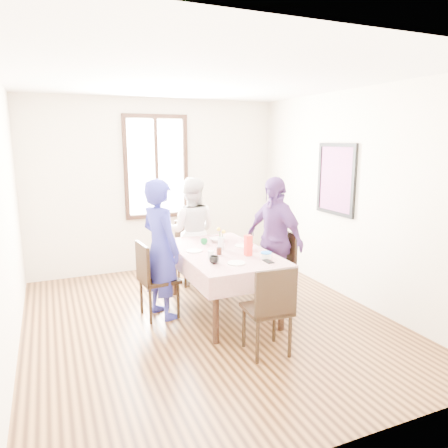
% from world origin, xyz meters
% --- Properties ---
extents(ground, '(4.50, 4.50, 0.00)m').
position_xyz_m(ground, '(0.00, 0.00, 0.00)').
color(ground, black).
rests_on(ground, ground).
extents(back_wall, '(4.00, 0.00, 4.00)m').
position_xyz_m(back_wall, '(0.00, 2.25, 1.35)').
color(back_wall, beige).
rests_on(back_wall, ground).
extents(right_wall, '(0.00, 4.50, 4.50)m').
position_xyz_m(right_wall, '(2.00, 0.00, 1.35)').
color(right_wall, beige).
rests_on(right_wall, ground).
extents(window_frame, '(1.02, 0.06, 1.62)m').
position_xyz_m(window_frame, '(0.00, 2.23, 1.65)').
color(window_frame, black).
rests_on(window_frame, back_wall).
extents(window_pane, '(0.90, 0.02, 1.50)m').
position_xyz_m(window_pane, '(0.00, 2.24, 1.65)').
color(window_pane, white).
rests_on(window_pane, back_wall).
extents(art_poster, '(0.04, 0.76, 0.96)m').
position_xyz_m(art_poster, '(1.98, 0.30, 1.55)').
color(art_poster, red).
rests_on(art_poster, right_wall).
extents(dining_table, '(0.90, 1.62, 0.75)m').
position_xyz_m(dining_table, '(0.28, 0.20, 0.38)').
color(dining_table, black).
rests_on(dining_table, ground).
extents(tablecloth, '(1.02, 1.74, 0.01)m').
position_xyz_m(tablecloth, '(0.28, 0.20, 0.76)').
color(tablecloth, '#530006').
rests_on(tablecloth, dining_table).
extents(chair_left, '(0.46, 0.46, 0.91)m').
position_xyz_m(chair_left, '(-0.47, 0.36, 0.46)').
color(chair_left, black).
rests_on(chair_left, ground).
extents(chair_right, '(0.43, 0.43, 0.91)m').
position_xyz_m(chair_right, '(1.03, 0.25, 0.46)').
color(chair_right, black).
rests_on(chair_right, ground).
extents(chair_far, '(0.43, 0.43, 0.91)m').
position_xyz_m(chair_far, '(0.28, 1.32, 0.46)').
color(chair_far, black).
rests_on(chair_far, ground).
extents(chair_near, '(0.45, 0.45, 0.91)m').
position_xyz_m(chair_near, '(0.28, -0.91, 0.46)').
color(chair_near, black).
rests_on(chair_near, ground).
extents(person_left, '(0.57, 0.70, 1.64)m').
position_xyz_m(person_left, '(-0.45, 0.36, 0.82)').
color(person_left, navy).
rests_on(person_left, ground).
extents(person_far, '(0.93, 0.84, 1.55)m').
position_xyz_m(person_far, '(0.28, 1.30, 0.77)').
color(person_far, silver).
rests_on(person_far, ground).
extents(person_right, '(0.62, 1.02, 1.63)m').
position_xyz_m(person_right, '(1.01, 0.25, 0.81)').
color(person_right, '#522E6E').
rests_on(person_right, ground).
extents(mug_black, '(0.12, 0.12, 0.08)m').
position_xyz_m(mug_black, '(-0.01, -0.25, 0.80)').
color(mug_black, black).
rests_on(mug_black, tablecloth).
extents(mug_flag, '(0.11, 0.11, 0.08)m').
position_xyz_m(mug_flag, '(0.59, 0.10, 0.80)').
color(mug_flag, red).
rests_on(mug_flag, tablecloth).
extents(mug_green, '(0.13, 0.13, 0.07)m').
position_xyz_m(mug_green, '(0.18, 0.58, 0.80)').
color(mug_green, '#0C7226').
rests_on(mug_green, tablecloth).
extents(serving_bowl, '(0.22, 0.22, 0.05)m').
position_xyz_m(serving_bowl, '(0.39, 0.65, 0.79)').
color(serving_bowl, white).
rests_on(serving_bowl, tablecloth).
extents(juice_carton, '(0.08, 0.08, 0.24)m').
position_xyz_m(juice_carton, '(0.47, -0.10, 0.88)').
color(juice_carton, red).
rests_on(juice_carton, tablecloth).
extents(butter_tub, '(0.12, 0.12, 0.06)m').
position_xyz_m(butter_tub, '(0.60, -0.29, 0.79)').
color(butter_tub, white).
rests_on(butter_tub, tablecloth).
extents(jam_jar, '(0.06, 0.06, 0.08)m').
position_xyz_m(jam_jar, '(0.17, 0.06, 0.80)').
color(jam_jar, black).
rests_on(jam_jar, tablecloth).
extents(drinking_glass, '(0.07, 0.07, 0.10)m').
position_xyz_m(drinking_glass, '(0.02, -0.07, 0.81)').
color(drinking_glass, silver).
rests_on(drinking_glass, tablecloth).
extents(smartphone, '(0.08, 0.15, 0.01)m').
position_xyz_m(smartphone, '(0.56, -0.42, 0.77)').
color(smartphone, black).
rests_on(smartphone, tablecloth).
extents(flower_vase, '(0.08, 0.08, 0.16)m').
position_xyz_m(flower_vase, '(0.28, 0.27, 0.84)').
color(flower_vase, silver).
rests_on(flower_vase, tablecloth).
extents(plate_left, '(0.20, 0.20, 0.01)m').
position_xyz_m(plate_left, '(-0.05, 0.31, 0.77)').
color(plate_left, white).
rests_on(plate_left, tablecloth).
extents(plate_right, '(0.20, 0.20, 0.01)m').
position_xyz_m(plate_right, '(0.59, 0.30, 0.77)').
color(plate_right, white).
rests_on(plate_right, tablecloth).
extents(plate_near, '(0.20, 0.20, 0.01)m').
position_xyz_m(plate_near, '(0.21, -0.34, 0.77)').
color(plate_near, white).
rests_on(plate_near, tablecloth).
extents(butter_lid, '(0.12, 0.12, 0.01)m').
position_xyz_m(butter_lid, '(0.60, -0.29, 0.83)').
color(butter_lid, blue).
rests_on(butter_lid, butter_tub).
extents(flower_bunch, '(0.09, 0.09, 0.10)m').
position_xyz_m(flower_bunch, '(0.28, 0.27, 0.97)').
color(flower_bunch, yellow).
rests_on(flower_bunch, flower_vase).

